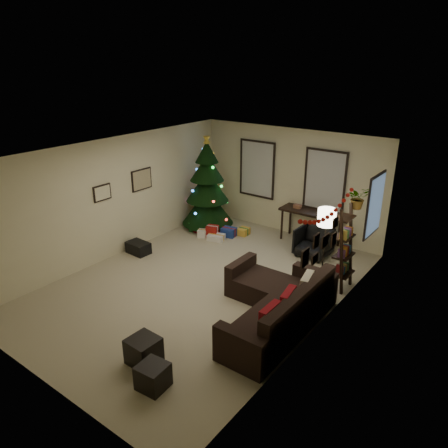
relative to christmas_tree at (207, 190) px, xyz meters
The scene contains 29 objects.
floor 3.32m from the christmas_tree, 53.35° to the right, with size 7.00×7.00×0.00m, color tan.
ceiling 3.56m from the christmas_tree, 53.35° to the right, with size 7.00×7.00×0.00m, color white.
wall_back 2.14m from the christmas_tree, 27.33° to the left, with size 5.00×5.00×0.00m, color beige.
wall_front 6.32m from the christmas_tree, 72.67° to the right, with size 5.00×5.00×0.00m, color beige.
wall_left 2.62m from the christmas_tree, 103.76° to the right, with size 7.00×7.00×0.00m, color beige.
wall_right 5.07m from the christmas_tree, 29.99° to the right, with size 7.00×7.00×0.00m, color beige.
window_back_left 1.42m from the christmas_tree, 45.34° to the left, with size 1.05×0.06×1.50m.
window_back_right 3.03m from the christmas_tree, 18.41° to the left, with size 1.05×0.06×1.50m.
window_right_wall 4.37m from the christmas_tree, ahead, with size 0.06×0.90×1.30m.
christmas_tree is the anchor object (origin of this frame).
presents 1.08m from the christmas_tree, 32.41° to the right, with size 1.50×1.01×0.30m.
sofa 4.69m from the christmas_tree, 36.27° to the right, with size 1.84×2.67×0.86m.
pillow_red_a 5.47m from the christmas_tree, 41.46° to the right, with size 0.12×0.46×0.46m, color maroon.
pillow_red_b 5.13m from the christmas_tree, 36.80° to the right, with size 0.12×0.45×0.45m, color maroon.
pillow_cream 4.76m from the christmas_tree, 30.36° to the right, with size 0.13×0.46×0.46m, color beige.
ottoman_near 5.63m from the christmas_tree, 61.22° to the right, with size 0.43×0.43×0.41m, color black.
ottoman_far 6.13m from the christmas_tree, 58.49° to the right, with size 0.39×0.39×0.37m, color black.
desk 2.77m from the christmas_tree, 14.59° to the left, with size 1.52×0.54×0.82m.
desk_chair 3.15m from the christmas_tree, ahead, with size 0.66×0.62×0.68m, color black.
bookshelf 4.30m from the christmas_tree, 13.16° to the right, with size 0.30×0.51×1.71m.
potted_plant 4.30m from the christmas_tree, ahead, with size 0.51×0.44×0.56m, color #4C4C4C.
floor_lamp 4.02m from the christmas_tree, 16.94° to the right, with size 0.35×0.35×1.65m.
art_map 1.90m from the christmas_tree, 109.30° to the right, with size 0.04×0.60×0.50m.
art_abstract 2.97m from the christmas_tree, 101.82° to the right, with size 0.04×0.45×0.35m.
gallery 5.11m from the christmas_tree, 30.82° to the right, with size 0.03×1.25×0.54m.
garland 5.04m from the christmas_tree, 28.57° to the right, with size 0.08×1.90×0.30m, color #A5140C, non-canonical shape.
stocking_left 2.09m from the christmas_tree, 31.00° to the left, with size 0.20×0.05×0.36m.
stocking_right 2.35m from the christmas_tree, 25.92° to the left, with size 0.20×0.05×0.36m.
storage_bin 2.46m from the christmas_tree, 96.68° to the right, with size 0.54×0.36×0.27m, color black.
Camera 1 is at (4.94, -5.89, 4.32)m, focal length 34.59 mm.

